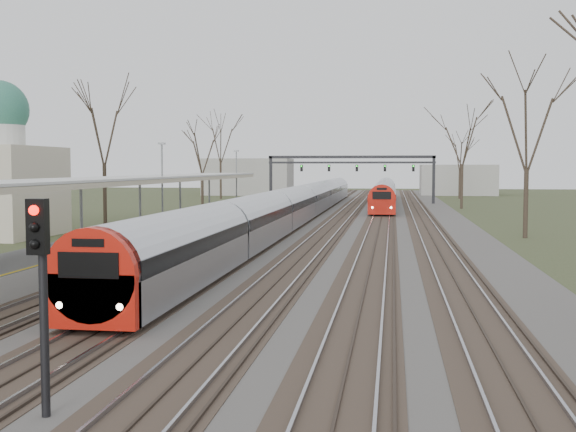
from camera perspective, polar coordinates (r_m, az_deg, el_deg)
name	(u,v)px	position (r m, az deg, el deg)	size (l,w,h in m)	color
track_bed	(331,221)	(61.56, 3.38, -0.38)	(24.00, 160.00, 0.22)	#474442
platform	(160,233)	(46.21, -10.11, -1.32)	(3.50, 69.00, 1.00)	#9E9B93
canopy	(133,180)	(41.77, -12.11, 2.82)	(4.10, 50.00, 3.11)	slate
signal_gantry	(351,165)	(91.30, 5.02, 4.05)	(21.00, 0.59, 6.08)	black
tree_west_far	(104,124)	(58.74, -14.36, 7.06)	(5.50, 5.50, 11.33)	#2D231C
tree_east_far	(528,126)	(48.98, 18.40, 6.78)	(5.00, 5.00, 10.30)	#2D231C
train_near	(301,203)	(63.55, 1.04, 1.04)	(2.62, 90.21, 3.05)	#A6A9B0
train_far	(385,193)	(88.77, 7.64, 1.82)	(2.62, 45.21, 3.05)	#A6A9B0
signal_post	(41,275)	(13.73, -18.93, -4.42)	(0.35, 0.45, 4.10)	black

